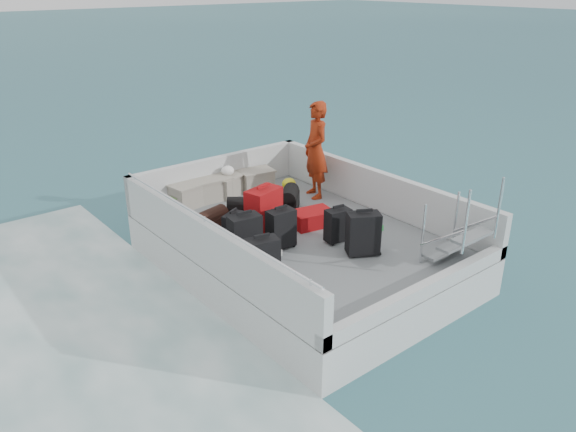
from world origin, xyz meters
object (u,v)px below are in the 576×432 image
(crate_3, at_px, (256,180))
(suitcase_2, at_px, (234,230))
(suitcase_6, at_px, (363,234))
(suitcase_8, at_px, (312,218))
(crate_1, at_px, (212,189))
(suitcase_7, at_px, (338,226))
(suitcase_0, at_px, (262,262))
(suitcase_4, at_px, (281,229))
(suitcase_5, at_px, (264,212))
(passenger, at_px, (316,150))
(crate_2, at_px, (228,186))
(suitcase_1, at_px, (245,238))
(crate_0, at_px, (190,195))

(crate_3, bearing_deg, suitcase_2, -133.82)
(suitcase_6, xyz_separation_m, suitcase_8, (0.11, 1.24, -0.19))
(suitcase_6, distance_m, crate_3, 3.23)
(suitcase_8, bearing_deg, crate_1, 28.48)
(suitcase_6, bearing_deg, crate_1, 129.26)
(suitcase_8, relative_size, crate_3, 1.10)
(crate_3, bearing_deg, suitcase_7, -98.38)
(suitcase_0, distance_m, suitcase_2, 1.28)
(suitcase_2, height_order, suitcase_4, suitcase_4)
(suitcase_5, xyz_separation_m, passenger, (1.75, 0.76, 0.50))
(crate_3, bearing_deg, crate_2, 170.93)
(suitcase_1, xyz_separation_m, suitcase_2, (0.12, 0.47, -0.08))
(suitcase_2, distance_m, crate_3, 2.46)
(crate_2, distance_m, crate_3, 0.59)
(suitcase_4, height_order, crate_1, suitcase_4)
(crate_0, bearing_deg, crate_1, 0.00)
(suitcase_0, height_order, passenger, passenger)
(suitcase_6, distance_m, crate_2, 3.30)
(suitcase_1, relative_size, crate_1, 1.06)
(suitcase_0, distance_m, suitcase_1, 0.79)
(suitcase_4, bearing_deg, suitcase_7, -22.12)
(suitcase_0, bearing_deg, crate_2, 78.38)
(suitcase_2, distance_m, crate_0, 1.89)
(suitcase_1, distance_m, passenger, 2.82)
(passenger, bearing_deg, suitcase_8, -24.87)
(suitcase_0, xyz_separation_m, suitcase_4, (0.88, 0.71, -0.03))
(suitcase_1, height_order, suitcase_4, suitcase_1)
(suitcase_5, bearing_deg, suitcase_6, -77.42)
(crate_0, bearing_deg, suitcase_1, -100.20)
(suitcase_5, bearing_deg, suitcase_4, -112.01)
(suitcase_2, bearing_deg, crate_0, 54.40)
(suitcase_8, relative_size, passenger, 0.37)
(suitcase_1, bearing_deg, crate_2, 70.01)
(suitcase_2, height_order, passenger, passenger)
(suitcase_1, height_order, passenger, passenger)
(suitcase_6, bearing_deg, suitcase_4, 160.74)
(suitcase_2, relative_size, crate_2, 0.88)
(suitcase_1, height_order, suitcase_5, suitcase_5)
(suitcase_1, height_order, suitcase_8, suitcase_1)
(crate_0, xyz_separation_m, passenger, (2.04, -1.07, 0.69))
(suitcase_2, bearing_deg, suitcase_1, -131.10)
(suitcase_5, bearing_deg, crate_1, 71.08)
(suitcase_1, xyz_separation_m, suitcase_7, (1.43, -0.42, -0.07))
(suitcase_2, distance_m, crate_2, 2.18)
(suitcase_0, xyz_separation_m, suitcase_6, (1.67, -0.21, -0.01))
(suitcase_0, xyz_separation_m, suitcase_8, (1.78, 1.04, -0.20))
(passenger, bearing_deg, suitcase_7, -12.92)
(suitcase_4, bearing_deg, crate_3, 65.93)
(crate_3, relative_size, passenger, 0.34)
(suitcase_6, bearing_deg, suitcase_2, 162.39)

